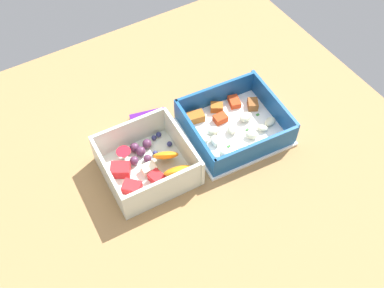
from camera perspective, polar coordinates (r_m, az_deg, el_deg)
The scene contains 4 objects.
table_surface at distance 86.58cm, azimuth 0.63°, elevation -1.18°, with size 80.00×80.00×2.00cm, color #9E7547.
pasta_container at distance 87.72cm, azimuth 5.15°, elevation 2.25°, with size 19.49×17.52×5.31cm.
fruit_bowl at distance 81.57cm, azimuth -5.48°, elevation -2.49°, with size 15.50×15.20×6.48cm.
candy_bar at distance 90.58cm, azimuth -5.48°, elevation 3.35°, with size 7.00×2.40×1.20cm, color #51197A.
Camera 1 is at (-27.28, -43.74, 70.56)cm, focal length 42.84 mm.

